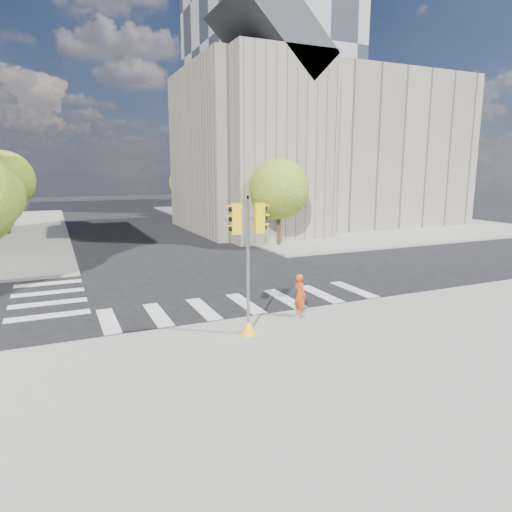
{
  "coord_description": "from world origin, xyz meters",
  "views": [
    {
      "loc": [
        -7.04,
        -18.66,
        5.44
      ],
      "look_at": [
        0.08,
        -2.7,
        2.1
      ],
      "focal_mm": 32.0,
      "sensor_mm": 36.0,
      "label": 1
    }
  ],
  "objects_px": {
    "lamp_far": "(206,177)",
    "traffic_signal": "(248,277)",
    "lamp_near": "(262,180)",
    "photographer": "(300,295)"
  },
  "relations": [
    {
      "from": "traffic_signal",
      "to": "lamp_far",
      "type": "bearing_deg",
      "value": 80.56
    },
    {
      "from": "lamp_near",
      "to": "lamp_far",
      "type": "height_order",
      "value": "same"
    },
    {
      "from": "lamp_near",
      "to": "photographer",
      "type": "height_order",
      "value": "lamp_near"
    },
    {
      "from": "lamp_far",
      "to": "traffic_signal",
      "type": "distance_m",
      "value": 35.07
    },
    {
      "from": "lamp_near",
      "to": "traffic_signal",
      "type": "bearing_deg",
      "value": -115.83
    },
    {
      "from": "lamp_far",
      "to": "photographer",
      "type": "xyz_separation_m",
      "value": [
        -7.08,
        -32.73,
        -3.64
      ]
    },
    {
      "from": "lamp_near",
      "to": "lamp_far",
      "type": "distance_m",
      "value": 14.0
    },
    {
      "from": "traffic_signal",
      "to": "photographer",
      "type": "xyz_separation_m",
      "value": [
        2.43,
        0.93,
        -1.11
      ]
    },
    {
      "from": "traffic_signal",
      "to": "photographer",
      "type": "bearing_deg",
      "value": 27.21
    },
    {
      "from": "traffic_signal",
      "to": "lamp_near",
      "type": "bearing_deg",
      "value": 70.52
    }
  ]
}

